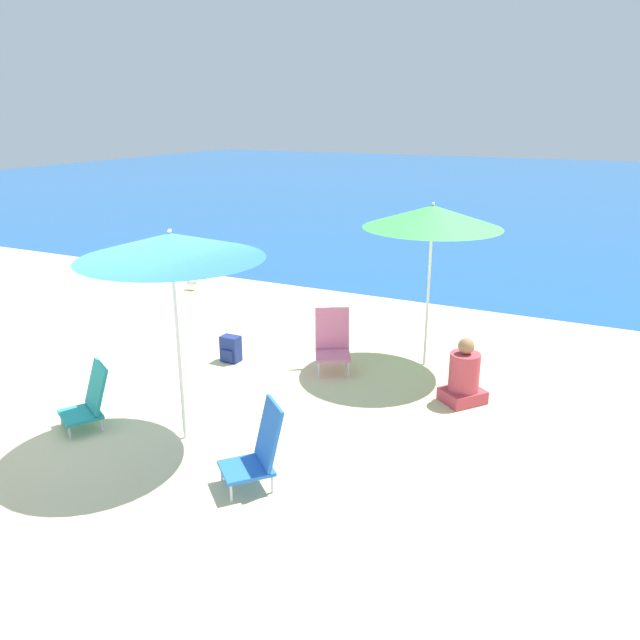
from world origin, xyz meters
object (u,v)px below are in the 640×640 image
beach_chair_teal (89,399)px  person_seated_near (464,377)px  beach_umbrella_green (433,217)px  backpack_navy (231,349)px  seagull (192,283)px  beach_umbrella_blue (171,246)px  beach_chair_pink (333,341)px  beach_chair_blue (259,449)px

beach_chair_teal → person_seated_near: bearing=64.3°
beach_umbrella_green → beach_chair_teal: (-2.83, -3.40, -1.74)m
backpack_navy → seagull: (-2.78, 2.78, -0.04)m
beach_umbrella_blue → beach_chair_pink: beach_umbrella_blue is taller
beach_chair_teal → backpack_navy: beach_chair_teal is taller
beach_chair_blue → person_seated_near: 2.92m
beach_umbrella_green → beach_chair_pink: (-1.09, -0.72, -1.66)m
beach_chair_teal → beach_chair_pink: bearing=87.1°
beach_umbrella_green → beach_chair_blue: bearing=-98.2°
seagull → beach_umbrella_green: bearing=-17.6°
beach_chair_blue → backpack_navy: (-1.98, 2.46, -0.19)m
beach_chair_pink → seagull: bearing=122.4°
seagull → backpack_navy: bearing=-45.0°
beach_umbrella_blue → person_seated_near: size_ratio=2.77×
beach_umbrella_blue → beach_chair_pink: (0.62, 2.44, -1.70)m
beach_umbrella_green → backpack_navy: size_ratio=6.04×
beach_umbrella_blue → seagull: 6.32m
beach_chair_teal → backpack_navy: 2.32m
beach_umbrella_green → beach_chair_teal: beach_umbrella_green is taller
beach_umbrella_blue → person_seated_near: beach_umbrella_blue is taller
beach_umbrella_blue → beach_chair_teal: 2.12m
beach_chair_blue → beach_chair_teal: size_ratio=1.15×
beach_chair_pink → seagull: (-4.19, 2.40, -0.27)m
seagull → beach_chair_teal: bearing=-64.2°
beach_umbrella_blue → beach_chair_pink: size_ratio=2.72×
beach_umbrella_green → beach_chair_pink: 2.11m
beach_umbrella_green → seagull: (-5.28, 1.68, -1.93)m
beach_chair_pink → backpack_navy: beach_chair_pink is taller
person_seated_near → seagull: person_seated_near is taller
beach_chair_blue → person_seated_near: same height
backpack_navy → beach_umbrella_blue: bearing=-69.1°
beach_chair_pink → beach_chair_blue: bearing=-106.5°
beach_chair_pink → backpack_navy: 1.48m
beach_chair_pink → person_seated_near: (1.86, -0.23, -0.09)m
person_seated_near → backpack_navy: 3.27m
seagull → beach_chair_pink: bearing=-29.8°
beach_umbrella_blue → person_seated_near: 3.77m
beach_chair_blue → person_seated_near: size_ratio=1.00×
beach_umbrella_green → backpack_navy: 3.32m
beach_chair_blue → seagull: bearing=173.9°
beach_chair_blue → seagull: size_ratio=3.06×
beach_umbrella_blue → seagull: (-3.57, 4.83, -1.97)m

